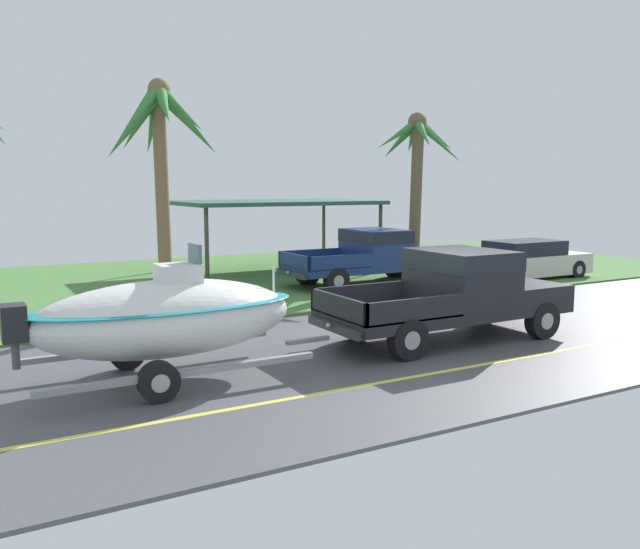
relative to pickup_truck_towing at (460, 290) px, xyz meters
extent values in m
cube|color=#4C4C51|center=(-1.12, -0.09, -1.09)|extent=(36.00, 8.00, 0.06)
cube|color=#477538|center=(-1.12, 10.91, -1.07)|extent=(36.00, 14.00, 0.11)
cube|color=#DBCC4C|center=(-1.12, -1.89, -1.06)|extent=(34.20, 0.12, 0.01)
cube|color=black|center=(-0.35, 0.00, -0.43)|extent=(5.50, 2.07, 0.22)
cube|color=black|center=(1.63, 0.00, -0.13)|extent=(1.54, 2.07, 0.38)
cube|color=black|center=(0.03, 0.00, 0.27)|extent=(1.65, 2.07, 1.19)
cube|color=black|center=(0.03, 0.00, 0.63)|extent=(1.67, 2.09, 0.38)
cube|color=black|center=(-1.95, 0.00, -0.30)|extent=(2.31, 2.07, 0.04)
cube|color=black|center=(-1.95, 0.99, -0.10)|extent=(2.31, 0.08, 0.45)
cube|color=black|center=(-1.95, -0.99, -0.10)|extent=(2.31, 0.08, 0.45)
cube|color=black|center=(-3.06, 0.00, -0.10)|extent=(0.08, 2.07, 0.45)
cube|color=#333338|center=(-3.16, 0.00, -0.49)|extent=(0.12, 1.86, 0.16)
sphere|color=#B2B2B7|center=(-3.28, 0.00, -0.44)|extent=(0.10, 0.10, 0.10)
cylinder|color=black|center=(1.55, 0.92, -0.66)|extent=(0.80, 0.28, 0.80)
cylinder|color=#9E9EA3|center=(1.55, 0.92, -0.66)|extent=(0.36, 0.29, 0.36)
cylinder|color=black|center=(1.55, -0.92, -0.66)|extent=(0.80, 0.28, 0.80)
cylinder|color=#9E9EA3|center=(1.55, -0.92, -0.66)|extent=(0.36, 0.29, 0.36)
cylinder|color=black|center=(-2.06, 0.92, -0.66)|extent=(0.80, 0.28, 0.80)
cylinder|color=#9E9EA3|center=(-2.06, 0.92, -0.66)|extent=(0.36, 0.29, 0.36)
cylinder|color=black|center=(-2.06, -0.92, -0.66)|extent=(0.80, 0.28, 0.80)
cylinder|color=#9E9EA3|center=(-2.06, -0.92, -0.66)|extent=(0.36, 0.29, 0.36)
cube|color=gray|center=(-3.73, 0.00, -0.68)|extent=(0.90, 0.10, 0.08)
cube|color=gray|center=(-6.44, 0.98, -0.68)|extent=(4.51, 0.12, 0.10)
cube|color=gray|center=(-6.44, -0.98, -0.68)|extent=(4.51, 0.12, 0.10)
cylinder|color=black|center=(-6.89, 1.04, -0.74)|extent=(0.64, 0.22, 0.64)
cylinder|color=#9E9EA3|center=(-6.89, 1.04, -0.74)|extent=(0.29, 0.23, 0.29)
cylinder|color=black|center=(-6.89, -1.04, -0.74)|extent=(0.64, 0.22, 0.64)
cylinder|color=#9E9EA3|center=(-6.89, -1.04, -0.74)|extent=(0.29, 0.23, 0.29)
ellipsoid|color=white|center=(-6.44, 0.00, 0.02)|extent=(4.45, 1.83, 1.30)
ellipsoid|color=teal|center=(-6.44, 0.00, 0.25)|extent=(4.53, 1.87, 0.12)
cube|color=silver|center=(-6.22, 0.00, 0.60)|extent=(0.70, 0.60, 0.65)
cube|color=slate|center=(-5.92, 0.00, 1.08)|extent=(0.06, 0.56, 0.36)
cube|color=black|center=(-8.78, 0.00, 0.18)|extent=(0.36, 0.44, 0.56)
cylinder|color=#4C4C51|center=(-8.78, 0.00, -0.18)|extent=(0.12, 0.12, 0.72)
cylinder|color=silver|center=(-4.44, 0.00, 0.53)|extent=(0.04, 0.04, 0.50)
cube|color=navy|center=(2.35, 7.28, -0.43)|extent=(5.38, 2.09, 0.22)
cube|color=navy|center=(4.29, 7.28, -0.13)|extent=(1.51, 2.09, 0.38)
cube|color=navy|center=(2.73, 7.28, 0.23)|extent=(1.61, 2.09, 1.11)
cube|color=black|center=(2.73, 7.28, 0.56)|extent=(1.63, 2.11, 0.38)
cube|color=#112047|center=(0.79, 7.28, -0.30)|extent=(2.26, 2.09, 0.04)
cube|color=navy|center=(0.79, 8.28, -0.10)|extent=(2.26, 0.08, 0.45)
cube|color=navy|center=(0.79, 6.27, -0.10)|extent=(2.26, 0.08, 0.45)
cube|color=navy|center=(-0.30, 7.28, -0.10)|extent=(0.08, 2.09, 0.45)
cube|color=#333338|center=(-0.40, 7.28, -0.49)|extent=(0.12, 1.88, 0.16)
sphere|color=#B2B2B7|center=(-0.52, 7.28, -0.44)|extent=(0.10, 0.10, 0.10)
cylinder|color=black|center=(4.21, 8.21, -0.66)|extent=(0.80, 0.28, 0.80)
cylinder|color=#9E9EA3|center=(4.21, 8.21, -0.66)|extent=(0.36, 0.29, 0.36)
cylinder|color=black|center=(4.21, 6.34, -0.66)|extent=(0.80, 0.28, 0.80)
cylinder|color=#9E9EA3|center=(4.21, 6.34, -0.66)|extent=(0.36, 0.29, 0.36)
cylinder|color=black|center=(0.67, 8.21, -0.66)|extent=(0.80, 0.28, 0.80)
cylinder|color=#9E9EA3|center=(0.67, 8.21, -0.66)|extent=(0.36, 0.29, 0.36)
cylinder|color=black|center=(0.67, 6.34, -0.66)|extent=(0.80, 0.28, 0.80)
cylinder|color=#9E9EA3|center=(0.67, 6.34, -0.66)|extent=(0.36, 0.29, 0.36)
cube|color=beige|center=(8.18, 5.69, -0.53)|extent=(4.57, 1.75, 0.70)
cube|color=black|center=(7.96, 5.69, 0.07)|extent=(2.56, 1.61, 0.50)
cylinder|color=black|center=(9.74, 6.48, -0.73)|extent=(0.66, 0.22, 0.66)
cylinder|color=#9E9EA3|center=(9.74, 6.48, -0.73)|extent=(0.30, 0.23, 0.30)
cylinder|color=black|center=(9.74, 4.91, -0.73)|extent=(0.66, 0.22, 0.66)
cylinder|color=#9E9EA3|center=(9.74, 4.91, -0.73)|extent=(0.30, 0.23, 0.30)
cylinder|color=black|center=(6.63, 6.48, -0.73)|extent=(0.66, 0.22, 0.66)
cylinder|color=#9E9EA3|center=(6.63, 6.48, -0.73)|extent=(0.30, 0.23, 0.30)
cylinder|color=black|center=(6.63, 4.91, -0.73)|extent=(0.66, 0.22, 0.66)
cylinder|color=#9E9EA3|center=(6.63, 4.91, -0.73)|extent=(0.30, 0.23, 0.30)
cylinder|color=#4C4238|center=(4.47, 13.81, 0.23)|extent=(0.14, 0.14, 2.59)
cylinder|color=#4C4238|center=(4.47, 9.53, 0.23)|extent=(0.14, 0.14, 2.59)
cylinder|color=#4C4238|center=(-2.33, 13.81, 0.23)|extent=(0.14, 0.14, 2.59)
cylinder|color=#4C4238|center=(-2.33, 9.53, 0.23)|extent=(0.14, 0.14, 2.59)
cube|color=#2D5647|center=(1.07, 11.67, 1.59)|extent=(7.30, 4.78, 0.14)
cylinder|color=brown|center=(5.05, 8.17, 1.69)|extent=(0.41, 0.57, 5.52)
cone|color=#387A38|center=(5.95, 8.30, 4.00)|extent=(2.04, 0.69, 1.26)
cone|color=#387A38|center=(5.23, 8.65, 3.95)|extent=(0.84, 1.38, 1.29)
cone|color=#387A38|center=(4.76, 8.76, 3.84)|extent=(1.04, 1.59, 1.50)
cone|color=#387A38|center=(4.24, 8.21, 3.97)|extent=(1.79, 0.40, 1.22)
cone|color=#387A38|center=(4.69, 7.34, 3.97)|extent=(1.09, 1.93, 1.25)
cone|color=#387A38|center=(5.51, 7.54, 3.74)|extent=(1.27, 1.59, 1.63)
sphere|color=brown|center=(5.05, 8.17, 4.44)|extent=(0.66, 0.66, 0.66)
cylinder|color=brown|center=(-4.87, 5.52, 1.74)|extent=(0.34, 0.56, 5.63)
cone|color=#387A38|center=(-4.18, 5.45, 3.80)|extent=(1.71, 0.56, 1.78)
cone|color=#387A38|center=(-4.32, 5.90, 4.14)|extent=(1.44, 1.13, 1.11)
cone|color=#387A38|center=(-4.89, 6.09, 3.81)|extent=(0.42, 1.46, 1.72)
cone|color=#387A38|center=(-5.25, 5.89, 3.84)|extent=(1.22, 1.20, 1.65)
cone|color=#387A38|center=(-5.51, 5.53, 3.72)|extent=(1.63, 0.45, 1.93)
cone|color=#387A38|center=(-5.44, 4.88, 4.00)|extent=(1.50, 1.61, 1.37)
cone|color=#387A38|center=(-4.96, 4.81, 4.10)|extent=(0.59, 1.66, 1.22)
cone|color=#387A38|center=(-4.49, 5.05, 4.04)|extent=(1.12, 1.29, 1.26)
sphere|color=brown|center=(-4.87, 5.52, 4.55)|extent=(0.54, 0.54, 0.54)
camera|label=1|loc=(-9.50, -10.75, 2.25)|focal=36.89mm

